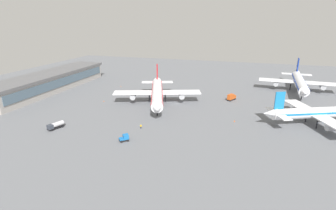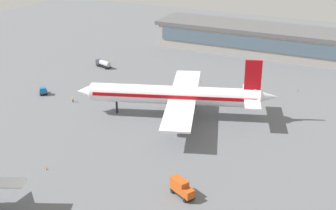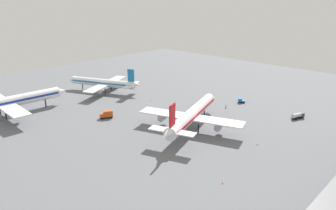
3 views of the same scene
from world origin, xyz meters
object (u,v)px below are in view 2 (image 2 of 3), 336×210
at_px(safety_cone_near_gate, 46,168).
at_px(safety_cone_far_side, 200,81).
at_px(catering_truck, 182,188).
at_px(airplane_taxiing, 177,95).
at_px(baggage_tug, 43,91).
at_px(ground_crew_worker, 73,99).
at_px(fuel_truck, 103,63).
at_px(safety_cone_mid_apron, 297,90).

height_order(safety_cone_near_gate, safety_cone_far_side, same).
distance_m(catering_truck, safety_cone_far_side, 65.29).
distance_m(catering_truck, safety_cone_near_gate, 30.41).
height_order(airplane_taxiing, baggage_tug, airplane_taxiing).
xyz_separation_m(ground_crew_worker, safety_cone_far_side, (-26.71, -31.50, -0.55)).
height_order(catering_truck, safety_cone_far_side, catering_truck).
relative_size(baggage_tug, safety_cone_near_gate, 6.23).
distance_m(baggage_tug, safety_cone_near_gate, 45.72).
xyz_separation_m(fuel_truck, catering_truck, (-57.64, 61.30, 0.31)).
xyz_separation_m(airplane_taxiing, safety_cone_far_side, (4.27, -27.32, -5.64)).
bearing_deg(baggage_tug, catering_truck, 21.61).
distance_m(airplane_taxiing, safety_cone_near_gate, 40.61).
xyz_separation_m(airplane_taxiing, ground_crew_worker, (30.98, 4.18, -5.09)).
bearing_deg(safety_cone_near_gate, baggage_tug, -49.89).
relative_size(fuel_truck, baggage_tug, 1.76).
bearing_deg(catering_truck, airplane_taxiing, 143.98).
xyz_separation_m(catering_truck, safety_cone_near_gate, (30.16, 3.59, -1.40)).
relative_size(airplane_taxiing, baggage_tug, 13.90).
distance_m(baggage_tug, ground_crew_worker, 11.71).
bearing_deg(airplane_taxiing, safety_cone_near_gate, 51.72).
relative_size(fuel_truck, safety_cone_mid_apron, 10.96).
xyz_separation_m(baggage_tug, safety_cone_near_gate, (-29.45, 34.96, -0.86)).
relative_size(catering_truck, safety_cone_near_gate, 9.74).
bearing_deg(baggage_tug, airplane_taxiing, 53.43).
bearing_deg(fuel_truck, ground_crew_worker, 125.87).
height_order(fuel_truck, safety_cone_near_gate, fuel_truck).
bearing_deg(safety_cone_far_side, safety_cone_mid_apron, -169.59).
relative_size(baggage_tug, ground_crew_worker, 2.24).
distance_m(catering_truck, ground_crew_worker, 56.69).
bearing_deg(airplane_taxiing, catering_truck, 97.12).
xyz_separation_m(airplane_taxiing, catering_truck, (-16.98, 34.41, -4.24)).
bearing_deg(safety_cone_mid_apron, airplane_taxiing, 52.05).
relative_size(safety_cone_near_gate, safety_cone_far_side, 1.00).
bearing_deg(safety_cone_mid_apron, safety_cone_far_side, 10.41).
bearing_deg(baggage_tug, fuel_truck, 135.58).
xyz_separation_m(ground_crew_worker, safety_cone_mid_apron, (-56.57, -36.98, -0.55)).
xyz_separation_m(airplane_taxiing, baggage_tug, (42.64, 3.04, -4.78)).
height_order(airplane_taxiing, ground_crew_worker, airplane_taxiing).
relative_size(ground_crew_worker, safety_cone_near_gate, 2.78).
height_order(safety_cone_mid_apron, safety_cone_far_side, same).
bearing_deg(baggage_tug, ground_crew_worker, 43.75).
distance_m(catering_truck, baggage_tug, 67.36).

